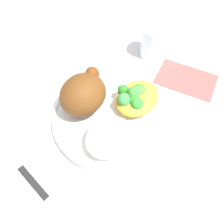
{
  "coord_description": "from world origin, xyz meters",
  "views": [
    {
      "loc": [
        -0.22,
        -0.19,
        0.44
      ],
      "look_at": [
        0.0,
        0.0,
        0.03
      ],
      "focal_mm": 40.61,
      "sensor_mm": 36.0,
      "label": 1
    }
  ],
  "objects_px": {
    "water_glass": "(153,41)",
    "rice_pile": "(109,137)",
    "roasted_chicken": "(83,94)",
    "mac_cheese_with_broccoli": "(136,97)",
    "napkin": "(186,79)",
    "knife": "(21,168)",
    "plate": "(112,117)",
    "fork": "(49,166)"
  },
  "relations": [
    {
      "from": "knife",
      "to": "water_glass",
      "type": "bearing_deg",
      "value": -0.8
    },
    {
      "from": "water_glass",
      "to": "mac_cheese_with_broccoli",
      "type": "bearing_deg",
      "value": -156.57
    },
    {
      "from": "rice_pile",
      "to": "knife",
      "type": "xyz_separation_m",
      "value": [
        -0.14,
        0.09,
        -0.03
      ]
    },
    {
      "from": "mac_cheese_with_broccoli",
      "to": "water_glass",
      "type": "relative_size",
      "value": 1.33
    },
    {
      "from": "water_glass",
      "to": "rice_pile",
      "type": "bearing_deg",
      "value": -161.78
    },
    {
      "from": "plate",
      "to": "mac_cheese_with_broccoli",
      "type": "xyz_separation_m",
      "value": [
        0.06,
        -0.02,
        0.03
      ]
    },
    {
      "from": "plate",
      "to": "fork",
      "type": "height_order",
      "value": "plate"
    },
    {
      "from": "plate",
      "to": "roasted_chicken",
      "type": "height_order",
      "value": "roasted_chicken"
    },
    {
      "from": "fork",
      "to": "knife",
      "type": "bearing_deg",
      "value": 134.7
    },
    {
      "from": "plate",
      "to": "rice_pile",
      "type": "xyz_separation_m",
      "value": [
        -0.05,
        -0.04,
        0.03
      ]
    },
    {
      "from": "water_glass",
      "to": "plate",
      "type": "bearing_deg",
      "value": -166.39
    },
    {
      "from": "rice_pile",
      "to": "roasted_chicken",
      "type": "bearing_deg",
      "value": 71.41
    },
    {
      "from": "roasted_chicken",
      "to": "rice_pile",
      "type": "distance_m",
      "value": 0.1
    },
    {
      "from": "mac_cheese_with_broccoli",
      "to": "water_glass",
      "type": "xyz_separation_m",
      "value": [
        0.16,
        0.07,
        0.0
      ]
    },
    {
      "from": "roasted_chicken",
      "to": "water_glass",
      "type": "xyz_separation_m",
      "value": [
        0.23,
        -0.01,
        -0.02
      ]
    },
    {
      "from": "plate",
      "to": "mac_cheese_with_broccoli",
      "type": "relative_size",
      "value": 2.4
    },
    {
      "from": "mac_cheese_with_broccoli",
      "to": "fork",
      "type": "relative_size",
      "value": 0.72
    },
    {
      "from": "roasted_chicken",
      "to": "napkin",
      "type": "height_order",
      "value": "roasted_chicken"
    },
    {
      "from": "roasted_chicken",
      "to": "mac_cheese_with_broccoli",
      "type": "relative_size",
      "value": 1.03
    },
    {
      "from": "roasted_chicken",
      "to": "napkin",
      "type": "bearing_deg",
      "value": -29.08
    },
    {
      "from": "plate",
      "to": "roasted_chicken",
      "type": "distance_m",
      "value": 0.08
    },
    {
      "from": "roasted_chicken",
      "to": "rice_pile",
      "type": "xyz_separation_m",
      "value": [
        -0.03,
        -0.09,
        -0.02
      ]
    },
    {
      "from": "knife",
      "to": "rice_pile",
      "type": "bearing_deg",
      "value": -33.34
    },
    {
      "from": "knife",
      "to": "water_glass",
      "type": "relative_size",
      "value": 2.46
    },
    {
      "from": "napkin",
      "to": "water_glass",
      "type": "bearing_deg",
      "value": 80.06
    },
    {
      "from": "fork",
      "to": "napkin",
      "type": "distance_m",
      "value": 0.36
    },
    {
      "from": "mac_cheese_with_broccoli",
      "to": "fork",
      "type": "xyz_separation_m",
      "value": [
        -0.21,
        0.04,
        -0.03
      ]
    },
    {
      "from": "water_glass",
      "to": "napkin",
      "type": "xyz_separation_m",
      "value": [
        -0.02,
        -0.11,
        -0.04
      ]
    },
    {
      "from": "plate",
      "to": "mac_cheese_with_broccoli",
      "type": "distance_m",
      "value": 0.06
    },
    {
      "from": "knife",
      "to": "water_glass",
      "type": "xyz_separation_m",
      "value": [
        0.41,
        -0.01,
        0.04
      ]
    },
    {
      "from": "mac_cheese_with_broccoli",
      "to": "napkin",
      "type": "bearing_deg",
      "value": -17.32
    },
    {
      "from": "rice_pile",
      "to": "mac_cheese_with_broccoli",
      "type": "xyz_separation_m",
      "value": [
        0.11,
        0.02,
        0.0
      ]
    },
    {
      "from": "mac_cheese_with_broccoli",
      "to": "knife",
      "type": "bearing_deg",
      "value": 163.07
    },
    {
      "from": "rice_pile",
      "to": "fork",
      "type": "xyz_separation_m",
      "value": [
        -0.11,
        0.06,
        -0.03
      ]
    },
    {
      "from": "plate",
      "to": "napkin",
      "type": "relative_size",
      "value": 1.84
    },
    {
      "from": "plate",
      "to": "rice_pile",
      "type": "height_order",
      "value": "rice_pile"
    },
    {
      "from": "rice_pile",
      "to": "water_glass",
      "type": "height_order",
      "value": "water_glass"
    },
    {
      "from": "roasted_chicken",
      "to": "fork",
      "type": "xyz_separation_m",
      "value": [
        -0.14,
        -0.04,
        -0.05
      ]
    },
    {
      "from": "rice_pile",
      "to": "fork",
      "type": "distance_m",
      "value": 0.12
    },
    {
      "from": "plate",
      "to": "napkin",
      "type": "bearing_deg",
      "value": -17.31
    },
    {
      "from": "rice_pile",
      "to": "napkin",
      "type": "xyz_separation_m",
      "value": [
        0.25,
        -0.03,
        -0.03
      ]
    },
    {
      "from": "plate",
      "to": "water_glass",
      "type": "height_order",
      "value": "water_glass"
    }
  ]
}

